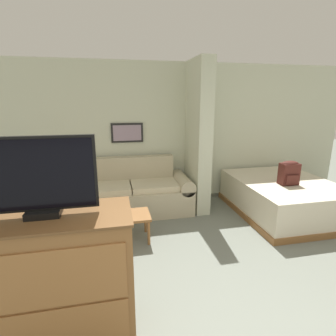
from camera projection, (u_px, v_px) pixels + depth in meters
The scene contains 10 objects.
wall_back at pixel (164, 135), 4.95m from camera, with size 7.54×0.16×2.60m.
wall_partition_pillar at pixel (198, 137), 4.60m from camera, with size 0.24×0.85×2.60m.
couch at pixel (131, 194), 4.61m from camera, with size 2.12×0.84×0.94m.
coffee_table at pixel (129, 218), 3.66m from camera, with size 0.58×0.45×0.39m.
side_table at pixel (58, 193), 4.28m from camera, with size 0.45×0.45×0.56m.
table_lamp at pixel (55, 170), 4.18m from camera, with size 0.37×0.37×0.41m.
tv_dresser at pixel (53, 281), 2.06m from camera, with size 1.26×0.56×1.12m.
tv at pixel (39, 178), 1.84m from camera, with size 0.79×0.16×0.59m.
bed at pixel (282, 196), 4.58m from camera, with size 1.57×1.93×0.59m.
backpack at pixel (289, 172), 4.26m from camera, with size 0.30×0.20×0.40m.
Camera 1 is at (-0.94, -1.13, 1.94)m, focal length 28.00 mm.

